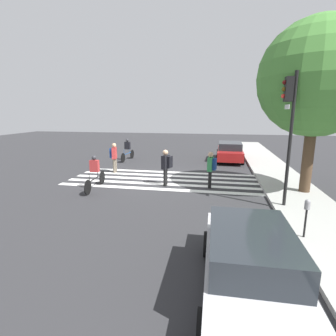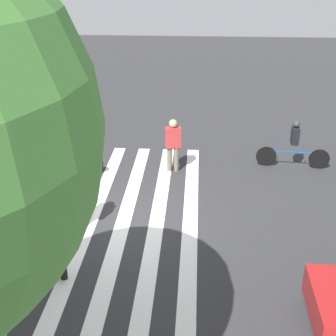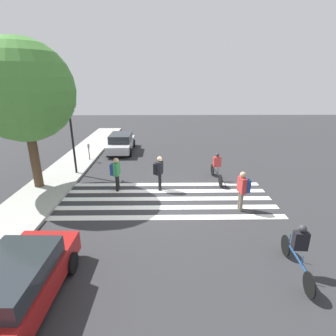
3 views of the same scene
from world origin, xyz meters
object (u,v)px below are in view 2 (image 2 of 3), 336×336
at_px(pedestrian_adult_blue_shirt, 173,141).
at_px(cyclist_far_lane, 64,149).
at_px(pedestrian_adult_tall_backpack, 77,191).
at_px(cyclist_mid_street, 294,143).
at_px(pedestrian_adult_yellow_jacket, 55,241).

xyz_separation_m(pedestrian_adult_blue_shirt, cyclist_far_lane, (3.47, 0.45, -0.18)).
distance_m(pedestrian_adult_tall_backpack, cyclist_mid_street, 7.46).
xyz_separation_m(cyclist_mid_street, cyclist_far_lane, (7.42, 0.97, -0.00)).
xyz_separation_m(pedestrian_adult_yellow_jacket, pedestrian_adult_blue_shirt, (-2.20, -5.82, 0.02)).
height_order(pedestrian_adult_blue_shirt, cyclist_mid_street, pedestrian_adult_blue_shirt).
height_order(pedestrian_adult_blue_shirt, cyclist_far_lane, pedestrian_adult_blue_shirt).
relative_size(pedestrian_adult_tall_backpack, cyclist_mid_street, 0.75).
bearing_deg(pedestrian_adult_blue_shirt, cyclist_mid_street, 176.55).
distance_m(pedestrian_adult_yellow_jacket, cyclist_far_lane, 5.52).
bearing_deg(pedestrian_adult_tall_backpack, cyclist_far_lane, 127.58).
bearing_deg(pedestrian_adult_blue_shirt, cyclist_far_lane, -3.64).
height_order(pedestrian_adult_tall_backpack, cyclist_far_lane, pedestrian_adult_tall_backpack).
relative_size(pedestrian_adult_yellow_jacket, pedestrian_adult_blue_shirt, 0.98).
xyz_separation_m(pedestrian_adult_tall_backpack, pedestrian_adult_blue_shirt, (-2.25, -3.64, -0.01)).
bearing_deg(pedestrian_adult_tall_backpack, pedestrian_adult_blue_shirt, 74.86).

